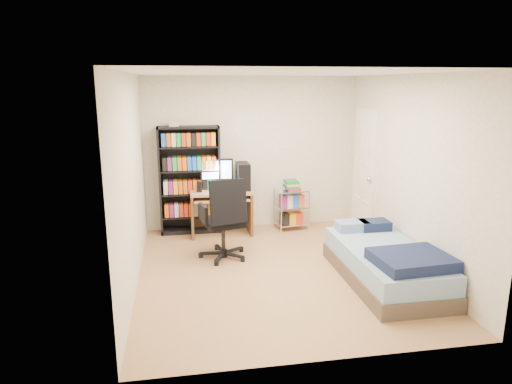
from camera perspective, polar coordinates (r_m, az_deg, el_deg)
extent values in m
cube|color=#A47852|center=(6.03, 2.54, -10.03)|extent=(3.50, 4.00, 0.04)
cube|color=white|center=(5.54, 2.82, 14.87)|extent=(3.50, 4.00, 0.04)
cube|color=white|center=(7.60, -0.60, 4.88)|extent=(3.50, 0.04, 2.50)
cube|color=white|center=(3.76, 9.28, -4.22)|extent=(3.50, 0.04, 2.50)
cube|color=white|center=(5.55, -15.48, 1.19)|extent=(0.04, 4.00, 2.50)
cube|color=white|center=(6.27, 18.70, 2.33)|extent=(0.04, 4.00, 2.50)
cube|color=black|center=(7.40, -8.27, 1.47)|extent=(0.97, 0.32, 1.73)
cube|color=black|center=(7.55, -8.12, -2.95)|extent=(0.91, 0.30, 0.02)
cube|color=red|center=(7.50, -8.15, -2.06)|extent=(0.84, 0.26, 0.21)
cube|color=black|center=(7.45, -8.21, -0.16)|extent=(0.91, 0.30, 0.02)
cube|color=blue|center=(7.41, -8.24, 0.76)|extent=(0.84, 0.26, 0.21)
cube|color=black|center=(7.37, -8.31, 2.70)|extent=(0.91, 0.30, 0.02)
cube|color=orange|center=(7.34, -8.34, 3.64)|extent=(0.84, 0.26, 0.21)
cube|color=black|center=(7.31, -8.41, 5.61)|extent=(0.91, 0.30, 0.02)
cube|color=green|center=(7.28, -8.44, 6.57)|extent=(0.84, 0.26, 0.21)
cube|color=silver|center=(7.27, -10.23, 8.35)|extent=(0.15, 0.13, 0.07)
cube|color=tan|center=(7.27, -4.44, 0.05)|extent=(0.96, 0.53, 0.04)
cube|color=#3D2C21|center=(7.33, -7.99, -2.84)|extent=(0.04, 0.53, 0.68)
cube|color=#3D2C21|center=(7.41, -0.82, -2.53)|extent=(0.04, 0.53, 0.68)
cube|color=#3D2C21|center=(7.59, -4.57, -2.04)|extent=(0.93, 0.03, 0.63)
cube|color=tan|center=(7.21, -4.36, -0.84)|extent=(0.87, 0.43, 0.02)
cube|color=black|center=(7.19, -4.35, -0.69)|extent=(0.42, 0.14, 0.02)
cube|color=black|center=(7.29, -4.94, 2.80)|extent=(0.52, 0.05, 0.35)
cube|color=#CCE5FF|center=(7.27, -4.92, 2.76)|extent=(0.46, 0.01, 0.29)
cube|color=black|center=(7.30, -1.64, 2.01)|extent=(0.19, 0.40, 0.42)
cube|color=black|center=(7.17, -7.10, 0.64)|extent=(0.08, 0.08, 0.16)
cube|color=black|center=(7.17, -3.07, 0.71)|extent=(0.08, 0.08, 0.16)
cylinder|color=black|center=(6.40, -4.11, -5.67)|extent=(0.05, 0.05, 0.41)
cube|color=black|center=(6.33, -4.14, -3.74)|extent=(0.61, 0.61, 0.09)
cube|color=black|center=(6.02, -3.49, -1.24)|extent=(0.52, 0.26, 0.59)
cube|color=black|center=(6.21, -6.61, -2.69)|extent=(0.11, 0.32, 0.24)
cube|color=black|center=(6.38, -1.79, -2.18)|extent=(0.11, 0.32, 0.24)
cylinder|color=silver|center=(7.38, 3.19, -2.66)|extent=(0.02, 0.02, 0.67)
cylinder|color=silver|center=(7.57, 6.66, -2.34)|extent=(0.02, 0.02, 0.67)
cylinder|color=silver|center=(7.70, 2.28, -1.99)|extent=(0.02, 0.02, 0.67)
cylinder|color=silver|center=(7.87, 5.63, -1.69)|extent=(0.02, 0.02, 0.67)
cube|color=silver|center=(7.69, 4.42, -3.88)|extent=(0.53, 0.41, 0.02)
cube|color=silver|center=(7.61, 4.45, -1.81)|extent=(0.53, 0.41, 0.02)
cube|color=silver|center=(7.54, 4.49, 0.23)|extent=(0.53, 0.41, 0.02)
cube|color=maroon|center=(7.52, 4.50, 0.87)|extent=(0.25, 0.30, 0.15)
cube|color=brown|center=(5.92, 15.76, -9.79)|extent=(0.96, 1.91, 0.19)
cube|color=#83A9C4|center=(5.84, 15.89, -7.89)|extent=(0.92, 1.87, 0.23)
cube|color=#141D40|center=(5.37, 18.88, -8.06)|extent=(0.86, 0.72, 0.13)
cube|color=#92ADCF|center=(6.39, 11.90, -4.14)|extent=(0.43, 0.29, 0.12)
cube|color=#141D40|center=(6.49, 14.56, -4.00)|extent=(0.40, 0.29, 0.12)
cube|color=#462916|center=(5.76, 16.17, -6.92)|extent=(0.27, 0.21, 0.02)
cube|color=white|center=(7.49, 13.41, 2.44)|extent=(0.05, 0.80, 2.00)
sphere|color=silver|center=(7.19, 13.97, 1.55)|extent=(0.08, 0.08, 0.08)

